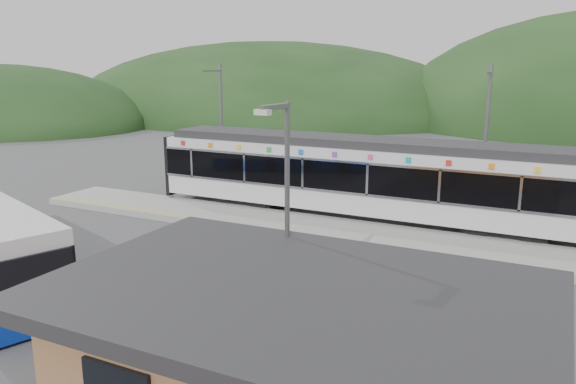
% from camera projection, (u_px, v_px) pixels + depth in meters
% --- Properties ---
extents(ground, '(120.00, 120.00, 0.00)m').
position_uv_depth(ground, '(255.00, 251.00, 21.40)').
color(ground, '#4C4C4F').
rests_on(ground, ground).
extents(hills, '(146.00, 149.00, 26.00)m').
position_uv_depth(hills, '(447.00, 235.00, 23.33)').
color(hills, '#1E3D19').
rests_on(hills, ground).
extents(platform, '(26.00, 3.20, 0.30)m').
position_uv_depth(platform, '(293.00, 225.00, 24.25)').
color(platform, '#9E9E99').
rests_on(platform, ground).
extents(yellow_line, '(26.00, 0.10, 0.01)m').
position_uv_depth(yellow_line, '(279.00, 230.00, 23.08)').
color(yellow_line, yellow).
rests_on(yellow_line, platform).
extents(train, '(20.44, 3.01, 3.74)m').
position_uv_depth(train, '(368.00, 176.00, 25.13)').
color(train, black).
rests_on(train, ground).
extents(catenary_mast_west, '(0.18, 1.80, 7.00)m').
position_uv_depth(catenary_mast_west, '(221.00, 125.00, 31.09)').
color(catenary_mast_west, slate).
rests_on(catenary_mast_west, ground).
extents(catenary_mast_east, '(0.18, 1.80, 7.00)m').
position_uv_depth(catenary_mast_east, '(485.00, 140.00, 25.02)').
color(catenary_mast_east, slate).
rests_on(catenary_mast_east, ground).
extents(station_shelter, '(9.20, 6.20, 3.00)m').
position_uv_depth(station_shelter, '(294.00, 358.00, 10.59)').
color(station_shelter, '#986442').
rests_on(station_shelter, ground).
extents(lamp_post, '(0.37, 1.10, 6.16)m').
position_uv_depth(lamp_post, '(285.00, 210.00, 13.01)').
color(lamp_post, slate).
rests_on(lamp_post, ground).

